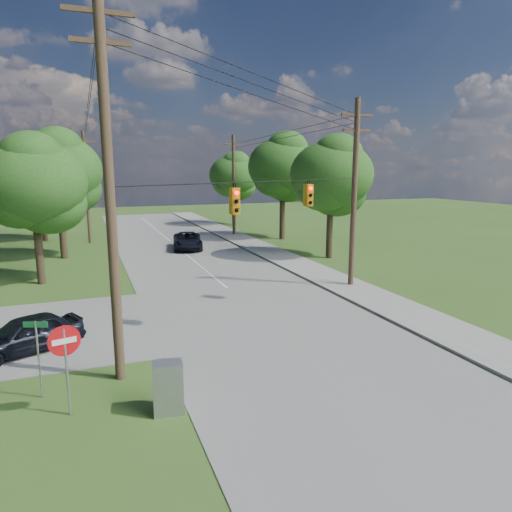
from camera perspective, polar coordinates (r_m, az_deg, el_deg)
name	(u,v)px	position (r m, az deg, el deg)	size (l,w,h in m)	color
ground	(256,362)	(16.58, 0.04, -13.13)	(140.00, 140.00, 0.00)	#35561C
main_road	(259,314)	(21.60, 0.32, -7.27)	(10.00, 100.00, 0.03)	gray
sidewalk_east	(378,299)	(24.69, 15.06, -5.21)	(2.60, 100.00, 0.12)	#9B9791
pole_sw	(109,186)	(14.59, -17.88, 8.32)	(2.00, 0.32, 12.00)	brown
pole_ne	(354,192)	(26.38, 12.18, 7.87)	(2.00, 0.32, 10.50)	brown
pole_north_e	(234,185)	(46.43, -2.81, 8.90)	(2.00, 0.32, 10.00)	brown
pole_north_w	(87,187)	(44.19, -20.41, 8.13)	(2.00, 0.32, 10.00)	brown
power_lines	(209,125)	(26.71, -5.94, 16.01)	(13.93, 29.62, 4.93)	black
traffic_signals	(275,197)	(20.24, 2.40, 7.34)	(4.91, 3.27, 1.05)	orange
tree_w_near	(33,183)	(29.29, -26.13, 8.19)	(6.00, 6.00, 8.40)	#412F20
tree_w_mid	(57,171)	(37.20, -23.57, 9.75)	(6.40, 6.40, 9.22)	#412F20
tree_w_far	(39,174)	(47.30, -25.44, 9.27)	(6.00, 6.00, 8.73)	#412F20
tree_e_near	(331,175)	(34.80, 9.39, 9.94)	(6.20, 6.20, 8.81)	#412F20
tree_e_mid	(283,167)	(43.95, 3.36, 11.10)	(6.60, 6.60, 9.64)	#412F20
tree_e_far	(234,175)	(54.82, -2.81, 10.03)	(5.80, 5.80, 8.32)	#412F20
car_cross_dark	(26,334)	(19.11, -26.82, -8.70)	(1.63, 4.05, 1.38)	black
car_main_north	(187,241)	(38.97, -8.56, 1.91)	(2.34, 5.08, 1.41)	black
control_cabinet	(168,388)	(13.44, -10.95, -15.87)	(0.83, 0.60, 1.49)	gray
do_not_enter_sign	(65,351)	(13.64, -22.75, -10.90)	(0.85, 0.24, 2.61)	gray
street_name_sign	(38,349)	(15.09, -25.62, -10.41)	(0.68, 0.28, 2.39)	gray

